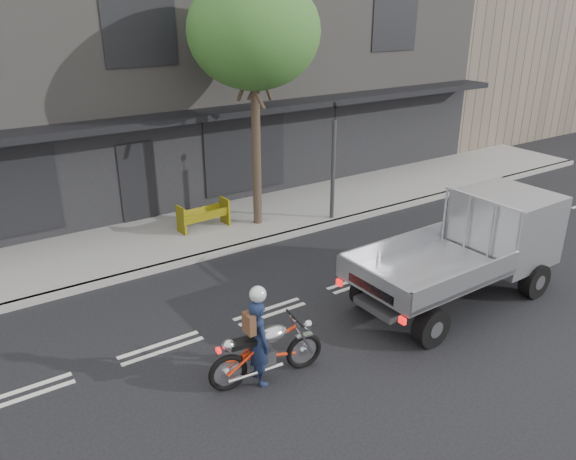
# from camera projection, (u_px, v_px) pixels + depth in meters

# --- Properties ---
(ground) EXTENTS (80.00, 80.00, 0.00)m
(ground) POSITION_uv_depth(u_px,v_px,m) (270.00, 312.00, 11.73)
(ground) COLOR black
(ground) RESTS_ON ground
(sidewalk) EXTENTS (32.00, 3.20, 0.15)m
(sidewalk) POSITION_uv_depth(u_px,v_px,m) (179.00, 236.00, 15.33)
(sidewalk) COLOR gray
(sidewalk) RESTS_ON ground
(kerb) EXTENTS (32.00, 0.20, 0.15)m
(kerb) POSITION_uv_depth(u_px,v_px,m) (205.00, 256.00, 14.09)
(kerb) COLOR gray
(kerb) RESTS_ON ground
(building_main) EXTENTS (26.00, 10.00, 8.00)m
(building_main) POSITION_uv_depth(u_px,v_px,m) (92.00, 65.00, 18.92)
(building_main) COLOR slate
(building_main) RESTS_ON ground
(building_neighbour) EXTENTS (14.00, 10.00, 10.00)m
(building_neighbour) POSITION_uv_depth(u_px,v_px,m) (484.00, 22.00, 28.75)
(building_neighbour) COLOR brown
(building_neighbour) RESTS_ON ground
(street_tree) EXTENTS (3.40, 3.40, 6.74)m
(street_tree) POSITION_uv_depth(u_px,v_px,m) (254.00, 33.00, 14.09)
(street_tree) COLOR #382B21
(street_tree) RESTS_ON ground
(traffic_light_pole) EXTENTS (0.12, 0.12, 3.50)m
(traffic_light_pole) POSITION_uv_depth(u_px,v_px,m) (333.00, 168.00, 15.83)
(traffic_light_pole) COLOR #2D2D30
(traffic_light_pole) RESTS_ON ground
(motorcycle) EXTENTS (2.10, 0.61, 1.08)m
(motorcycle) POSITION_uv_depth(u_px,v_px,m) (267.00, 350.00, 9.48)
(motorcycle) COLOR black
(motorcycle) RESTS_ON ground
(rider) EXTENTS (0.44, 0.61, 1.55)m
(rider) POSITION_uv_depth(u_px,v_px,m) (259.00, 342.00, 9.32)
(rider) COLOR #151F3B
(rider) RESTS_ON ground
(flatbed_ute) EXTENTS (4.91, 2.12, 2.26)m
(flatbed_ute) POSITION_uv_depth(u_px,v_px,m) (492.00, 235.00, 12.25)
(flatbed_ute) COLOR black
(flatbed_ute) RESTS_ON ground
(construction_barrier) EXTENTS (1.46, 0.69, 0.80)m
(construction_barrier) POSITION_uv_depth(u_px,v_px,m) (207.00, 217.00, 15.32)
(construction_barrier) COLOR yellow
(construction_barrier) RESTS_ON sidewalk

